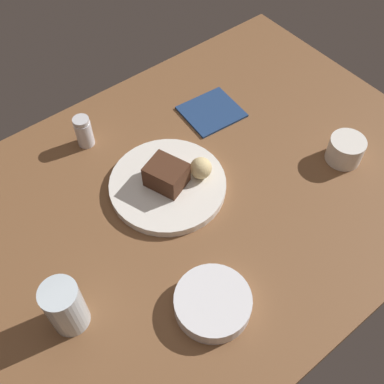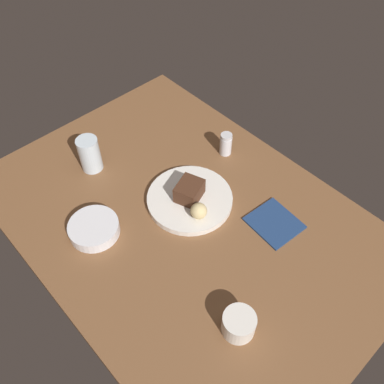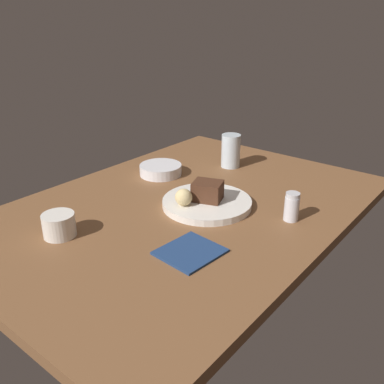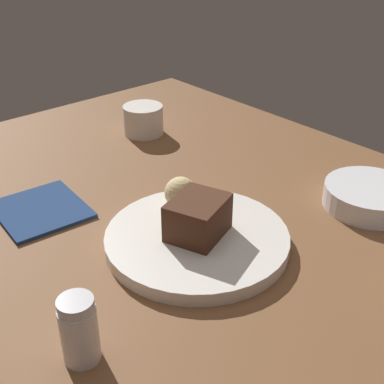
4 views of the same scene
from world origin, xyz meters
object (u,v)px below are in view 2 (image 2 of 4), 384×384
object	(u,v)px
bread_roll	(199,211)
folded_napkin	(274,223)
chocolate_cake_slice	(189,191)
coffee_cup	(239,324)
water_glass	(90,154)
salt_shaker	(226,144)
dessert_plate	(190,199)
side_bowl	(94,229)

from	to	relation	value
bread_roll	folded_napkin	world-z (taller)	bread_roll
chocolate_cake_slice	coffee_cup	distance (cm)	41.99
folded_napkin	bread_roll	bearing A→B (deg)	43.94
bread_roll	chocolate_cake_slice	bearing A→B (deg)	-22.36
folded_napkin	water_glass	bearing A→B (deg)	25.31
chocolate_cake_slice	salt_shaker	bearing A→B (deg)	-72.58
folded_napkin	dessert_plate	bearing A→B (deg)	28.39
dessert_plate	bread_roll	distance (cm)	8.39
coffee_cup	bread_roll	bearing A→B (deg)	-27.05
water_glass	salt_shaker	bearing A→B (deg)	-123.95
water_glass	dessert_plate	bearing A→B (deg)	-157.01
dessert_plate	side_bowl	distance (cm)	29.65
folded_napkin	side_bowl	bearing A→B (deg)	50.53
bread_roll	side_bowl	xyz separation A→B (cm)	(17.18, 24.88, -2.65)
dessert_plate	bread_roll	size ratio (longest dim) A/B	5.31
bread_roll	folded_napkin	distance (cm)	22.62
dessert_plate	chocolate_cake_slice	world-z (taller)	chocolate_cake_slice
coffee_cup	folded_napkin	size ratio (longest dim) A/B	0.59
salt_shaker	coffee_cup	size ratio (longest dim) A/B	0.98
side_bowl	coffee_cup	distance (cm)	48.54
salt_shaker	folded_napkin	bearing A→B (deg)	160.77
dessert_plate	salt_shaker	world-z (taller)	salt_shaker
bread_roll	folded_napkin	size ratio (longest dim) A/B	0.35
dessert_plate	salt_shaker	xyz separation A→B (cm)	(7.42, -23.09, 2.97)
folded_napkin	coffee_cup	bearing A→B (deg)	114.98
chocolate_cake_slice	folded_napkin	distance (cm)	26.73
salt_shaker	side_bowl	distance (cm)	51.06
chocolate_cake_slice	water_glass	bearing A→B (deg)	23.10
dessert_plate	chocolate_cake_slice	distance (cm)	3.75
chocolate_cake_slice	water_glass	xyz separation A→B (cm)	(31.98, 13.64, 1.22)
bread_roll	water_glass	world-z (taller)	water_glass
bread_roll	salt_shaker	distance (cm)	29.81
dessert_plate	bread_roll	world-z (taller)	bread_roll
salt_shaker	water_glass	distance (cm)	44.33
coffee_cup	side_bowl	bearing A→B (deg)	11.10
water_glass	side_bowl	distance (cm)	26.53
salt_shaker	water_glass	world-z (taller)	water_glass
chocolate_cake_slice	folded_napkin	bearing A→B (deg)	-151.78
salt_shaker	chocolate_cake_slice	bearing A→B (deg)	107.42
bread_roll	coffee_cup	xyz separation A→B (cm)	(-30.44, 15.54, -1.42)
bread_roll	salt_shaker	size ratio (longest dim) A/B	0.61
water_glass	chocolate_cake_slice	bearing A→B (deg)	-156.90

